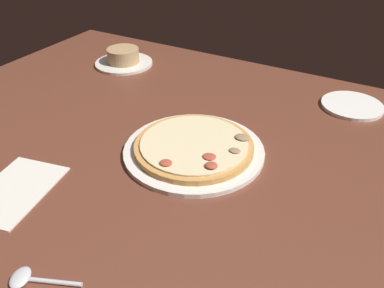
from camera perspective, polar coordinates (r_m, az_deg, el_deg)
dining_table at (r=85.52cm, az=-0.27°, el=-3.25°), size 150.00×110.00×4.00cm
pizza_main at (r=85.66cm, az=0.30°, el=-0.58°), size 29.63×29.63×3.31cm
ramekin_on_saucer at (r=129.97cm, az=-9.53°, el=11.68°), size 17.55×17.55×5.05cm
side_plate at (r=111.08cm, az=21.42°, el=5.01°), size 15.27×15.27×0.90cm
paper_menu at (r=83.05cm, az=-23.50°, el=-5.96°), size 15.56×20.38×0.30cm
spoon at (r=66.23cm, az=-21.76°, el=-17.04°), size 10.71×6.23×1.00cm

